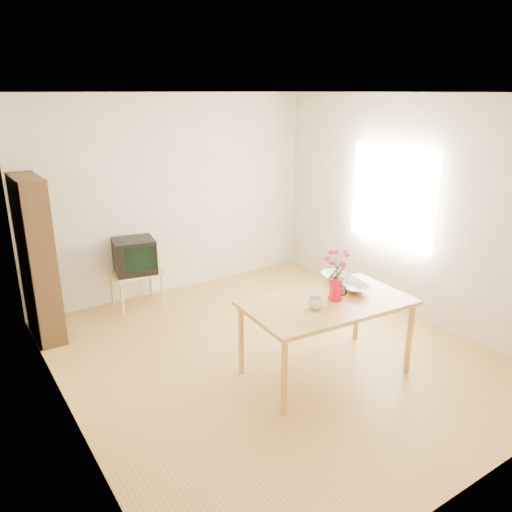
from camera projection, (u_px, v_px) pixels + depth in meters
room at (275, 234)px, 4.81m from camera, size 4.50×4.50×4.50m
table at (327, 308)px, 4.67m from camera, size 1.61×1.00×0.75m
tv_stand at (136, 277)px, 6.27m from camera, size 0.60×0.45×0.46m
bookshelf at (38, 265)px, 5.35m from camera, size 0.28×0.70×1.80m
pitcher at (336, 290)px, 4.66m from camera, size 0.14×0.22×0.21m
flowers at (337, 262)px, 4.58m from camera, size 0.24×0.24×0.34m
mug at (315, 303)px, 4.47m from camera, size 0.19×0.19×0.11m
bowl at (345, 267)px, 4.96m from camera, size 0.50×0.50×0.40m
teacup_a at (342, 272)px, 4.95m from camera, size 0.08×0.08×0.06m
teacup_b at (347, 269)px, 5.01m from camera, size 0.10×0.10×0.07m
television at (134, 255)px, 6.19m from camera, size 0.56×0.53×0.42m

